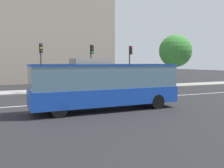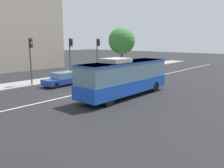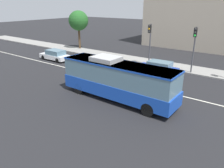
# 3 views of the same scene
# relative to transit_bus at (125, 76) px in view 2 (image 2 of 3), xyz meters

# --- Properties ---
(ground_plane) EXTENTS (160.00, 160.00, 0.00)m
(ground_plane) POSITION_rel_transit_bus_xyz_m (-3.23, 3.79, -1.81)
(ground_plane) COLOR black
(sidewalk_kerb) EXTENTS (80.00, 3.38, 0.14)m
(sidewalk_kerb) POSITION_rel_transit_bus_xyz_m (-3.23, 12.07, -1.74)
(sidewalk_kerb) COLOR gray
(sidewalk_kerb) RESTS_ON ground_plane
(lane_centre_line) EXTENTS (76.00, 0.16, 0.01)m
(lane_centre_line) POSITION_rel_transit_bus_xyz_m (-3.23, 3.79, -1.80)
(lane_centre_line) COLOR silver
(lane_centre_line) RESTS_ON ground_plane
(transit_bus) EXTENTS (10.01, 2.56, 3.46)m
(transit_bus) POSITION_rel_transit_bus_xyz_m (0.00, 0.00, 0.00)
(transit_bus) COLOR #1947B7
(transit_bus) RESTS_ON ground_plane
(sedan_blue) EXTENTS (4.55, 1.93, 1.46)m
(sedan_blue) POSITION_rel_transit_bus_xyz_m (-0.29, 8.36, -1.09)
(sedan_blue) COLOR #1E3899
(sedan_blue) RESTS_ON ground_plane
(traffic_light_near_corner) EXTENTS (0.34, 0.62, 5.20)m
(traffic_light_near_corner) POSITION_rel_transit_bus_xyz_m (-2.71, 10.63, 1.75)
(traffic_light_near_corner) COLOR #47474C
(traffic_light_near_corner) RESTS_ON ground_plane
(traffic_light_mid_block) EXTENTS (0.34, 0.62, 5.20)m
(traffic_light_mid_block) POSITION_rel_transit_bus_xyz_m (2.69, 10.55, 1.75)
(traffic_light_mid_block) COLOR #47474C
(traffic_light_mid_block) RESTS_ON ground_plane
(traffic_light_far_corner) EXTENTS (0.32, 0.62, 5.20)m
(traffic_light_far_corner) POSITION_rel_transit_bus_xyz_m (7.51, 10.48, 1.75)
(traffic_light_far_corner) COLOR #47474C
(traffic_light_far_corner) RESTS_ON ground_plane
(street_tree_kerbside_left) EXTENTS (4.62, 4.62, 7.17)m
(street_tree_kerbside_left) POSITION_rel_transit_bus_xyz_m (16.18, 13.07, 3.04)
(street_tree_kerbside_left) COLOR #4C3823
(street_tree_kerbside_left) RESTS_ON ground_plane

